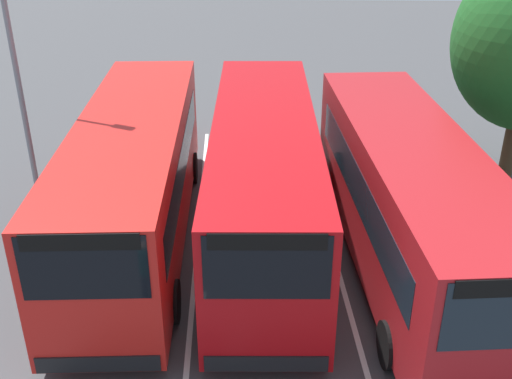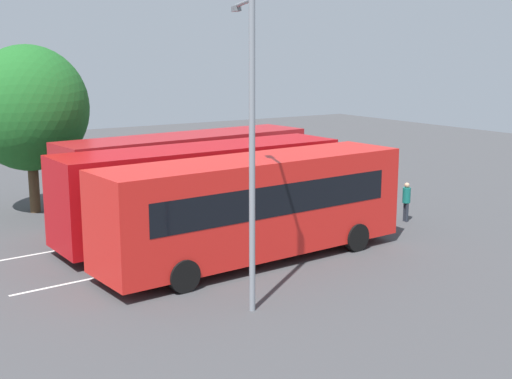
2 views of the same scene
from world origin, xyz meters
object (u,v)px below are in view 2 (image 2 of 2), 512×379
(pedestrian, at_px, (406,199))
(bus_far_left, at_px, (256,205))
(street_lamp, at_px, (250,135))
(bus_center_left, at_px, (203,189))
(depot_tree, at_px, (29,109))
(bus_center_right, at_px, (187,172))

(pedestrian, bearing_deg, bus_far_left, 22.31)
(bus_far_left, bearing_deg, street_lamp, -128.97)
(bus_far_left, distance_m, bus_center_left, 3.34)
(pedestrian, bearing_deg, depot_tree, -24.89)
(bus_center_left, xyz_separation_m, pedestrian, (8.15, -2.20, -0.93))
(pedestrian, relative_size, street_lamp, 0.20)
(street_lamp, bearing_deg, bus_center_right, 3.17)
(bus_far_left, relative_size, bus_center_right, 1.00)
(bus_far_left, height_order, bus_center_right, same)
(bus_center_right, bearing_deg, pedestrian, -44.59)
(bus_center_left, bearing_deg, depot_tree, 115.61)
(bus_far_left, relative_size, depot_tree, 1.55)
(bus_center_left, bearing_deg, bus_far_left, -89.59)
(bus_center_left, distance_m, depot_tree, 9.07)
(street_lamp, height_order, depot_tree, street_lamp)
(street_lamp, relative_size, depot_tree, 1.14)
(bus_center_left, distance_m, pedestrian, 8.50)
(pedestrian, bearing_deg, bus_center_left, -0.88)
(pedestrian, bearing_deg, street_lamp, 38.04)
(bus_center_left, distance_m, bus_center_right, 3.68)
(bus_center_right, bearing_deg, bus_far_left, -104.01)
(bus_center_right, xyz_separation_m, pedestrian, (6.98, -5.69, -0.93))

